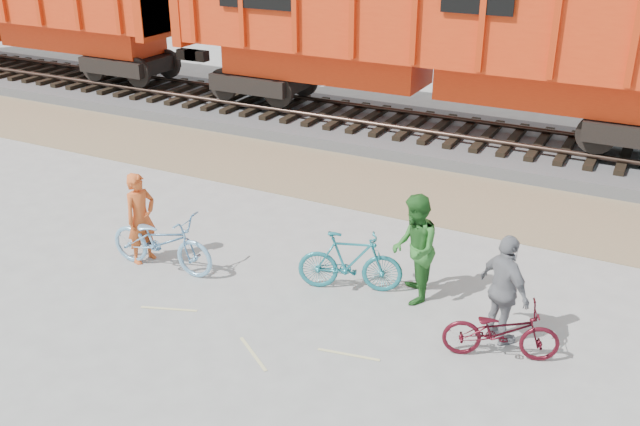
{
  "coord_description": "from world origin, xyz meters",
  "views": [
    {
      "loc": [
        5.47,
        -8.14,
        5.88
      ],
      "look_at": [
        0.45,
        1.5,
        1.03
      ],
      "focal_mm": 40.0,
      "sensor_mm": 36.0,
      "label": 1
    }
  ],
  "objects_px": {
    "person_man": "(414,249)",
    "person_woman": "(504,290)",
    "bicycle_teal": "(350,262)",
    "bicycle_maroon": "(501,331)",
    "person_solo": "(141,218)",
    "bicycle_blue": "(162,241)",
    "hopper_car_center": "(436,24)"
  },
  "relations": [
    {
      "from": "person_man",
      "to": "person_woman",
      "type": "relative_size",
      "value": 1.06
    },
    {
      "from": "bicycle_teal",
      "to": "bicycle_maroon",
      "type": "bearing_deg",
      "value": -125.11
    },
    {
      "from": "bicycle_maroon",
      "to": "person_solo",
      "type": "bearing_deg",
      "value": 70.84
    },
    {
      "from": "person_woman",
      "to": "bicycle_teal",
      "type": "bearing_deg",
      "value": 29.8
    },
    {
      "from": "bicycle_blue",
      "to": "person_solo",
      "type": "height_order",
      "value": "person_solo"
    },
    {
      "from": "person_solo",
      "to": "person_woman",
      "type": "relative_size",
      "value": 0.98
    },
    {
      "from": "person_man",
      "to": "person_woman",
      "type": "height_order",
      "value": "person_man"
    },
    {
      "from": "bicycle_blue",
      "to": "person_man",
      "type": "xyz_separation_m",
      "value": [
        4.14,
        1.03,
        0.36
      ]
    },
    {
      "from": "bicycle_maroon",
      "to": "person_woman",
      "type": "bearing_deg",
      "value": -5.19
    },
    {
      "from": "bicycle_blue",
      "to": "person_solo",
      "type": "distance_m",
      "value": 0.59
    },
    {
      "from": "hopper_car_center",
      "to": "person_man",
      "type": "height_order",
      "value": "hopper_car_center"
    },
    {
      "from": "bicycle_blue",
      "to": "bicycle_teal",
      "type": "xyz_separation_m",
      "value": [
        3.14,
        0.83,
        -0.02
      ]
    },
    {
      "from": "bicycle_blue",
      "to": "person_woman",
      "type": "relative_size",
      "value": 1.2
    },
    {
      "from": "bicycle_teal",
      "to": "bicycle_maroon",
      "type": "xyz_separation_m",
      "value": [
        2.64,
        -0.72,
        -0.09
      ]
    },
    {
      "from": "person_solo",
      "to": "hopper_car_center",
      "type": "bearing_deg",
      "value": -2.15
    },
    {
      "from": "bicycle_maroon",
      "to": "person_woman",
      "type": "distance_m",
      "value": 0.58
    },
    {
      "from": "person_solo",
      "to": "bicycle_blue",
      "type": "bearing_deg",
      "value": -89.33
    },
    {
      "from": "hopper_car_center",
      "to": "bicycle_blue",
      "type": "height_order",
      "value": "hopper_car_center"
    },
    {
      "from": "bicycle_maroon",
      "to": "person_man",
      "type": "relative_size",
      "value": 0.9
    },
    {
      "from": "bicycle_teal",
      "to": "person_solo",
      "type": "xyz_separation_m",
      "value": [
        -3.64,
        -0.73,
        0.3
      ]
    },
    {
      "from": "hopper_car_center",
      "to": "person_solo",
      "type": "relative_size",
      "value": 8.63
    },
    {
      "from": "hopper_car_center",
      "to": "bicycle_teal",
      "type": "xyz_separation_m",
      "value": [
        1.46,
        -7.95,
        -2.5
      ]
    },
    {
      "from": "bicycle_teal",
      "to": "person_woman",
      "type": "height_order",
      "value": "person_woman"
    },
    {
      "from": "bicycle_teal",
      "to": "person_woman",
      "type": "relative_size",
      "value": 1.02
    },
    {
      "from": "bicycle_teal",
      "to": "person_man",
      "type": "relative_size",
      "value": 0.96
    },
    {
      "from": "bicycle_teal",
      "to": "hopper_car_center",
      "type": "bearing_deg",
      "value": -9.33
    },
    {
      "from": "bicycle_blue",
      "to": "person_solo",
      "type": "relative_size",
      "value": 1.23
    },
    {
      "from": "bicycle_blue",
      "to": "person_solo",
      "type": "bearing_deg",
      "value": 75.6
    },
    {
      "from": "bicycle_teal",
      "to": "person_man",
      "type": "distance_m",
      "value": 1.09
    },
    {
      "from": "person_woman",
      "to": "hopper_car_center",
      "type": "bearing_deg",
      "value": -27.11
    },
    {
      "from": "hopper_car_center",
      "to": "bicycle_teal",
      "type": "height_order",
      "value": "hopper_car_center"
    },
    {
      "from": "bicycle_blue",
      "to": "bicycle_maroon",
      "type": "bearing_deg",
      "value": -92.04
    }
  ]
}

